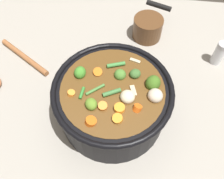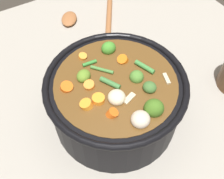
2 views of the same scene
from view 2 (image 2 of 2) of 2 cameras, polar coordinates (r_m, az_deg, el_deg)
ground_plane at (r=0.66m, az=0.68°, el=-5.54°), size 1.10×1.10×0.00m
cooking_pot at (r=0.60m, az=0.77°, el=-1.95°), size 0.30×0.30×0.16m
wooden_spoon at (r=0.90m, az=-4.98°, el=14.68°), size 0.21×0.21×0.02m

